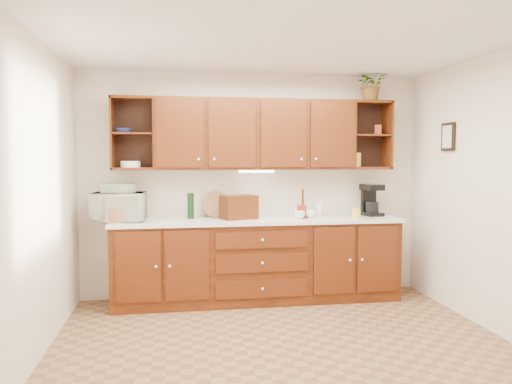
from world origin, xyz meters
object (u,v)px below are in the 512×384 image
object	(u,v)px
microwave	(119,207)
potted_plant	(372,85)
bread_box	(239,207)
coffee_maker	(371,200)

from	to	relation	value
microwave	potted_plant	bearing A→B (deg)	4.81
bread_box	coffee_maker	world-z (taller)	coffee_maker
microwave	bread_box	xyz separation A→B (m)	(1.31, -0.02, -0.02)
microwave	potted_plant	distance (m)	3.20
potted_plant	microwave	bearing A→B (deg)	-179.11
coffee_maker	potted_plant	size ratio (longest dim) A/B	0.99
bread_box	potted_plant	size ratio (longest dim) A/B	1.01
coffee_maker	microwave	bearing A→B (deg)	172.59
coffee_maker	bread_box	bearing A→B (deg)	174.52
bread_box	coffee_maker	xyz separation A→B (m)	(1.60, 0.09, 0.05)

